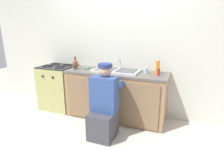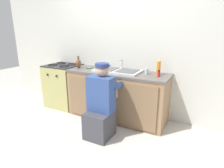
% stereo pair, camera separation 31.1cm
% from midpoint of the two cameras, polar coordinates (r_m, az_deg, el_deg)
% --- Properties ---
extents(ground_plane, '(12.00, 12.00, 0.00)m').
position_cam_midpoint_polar(ground_plane, '(3.29, 1.94, -12.05)').
color(ground_plane, beige).
extents(back_wall, '(6.00, 0.10, 2.50)m').
position_cam_midpoint_polar(back_wall, '(3.50, 6.85, 11.11)').
color(back_wall, silver).
rests_on(back_wall, ground_plane).
extents(counter_cabinet, '(1.75, 0.62, 0.82)m').
position_cam_midpoint_polar(counter_cabinet, '(3.36, 4.17, -3.75)').
color(counter_cabinet, '#997551').
rests_on(counter_cabinet, ground_plane).
extents(countertop, '(1.79, 0.62, 0.04)m').
position_cam_midpoint_polar(countertop, '(3.25, 4.39, 3.44)').
color(countertop, '#5B5651').
rests_on(countertop, counter_cabinet).
extents(sink_double_basin, '(0.80, 0.44, 0.19)m').
position_cam_midpoint_polar(sink_double_basin, '(3.24, 4.42, 4.09)').
color(sink_double_basin, silver).
rests_on(sink_double_basin, countertop).
extents(stove_range, '(0.66, 0.62, 0.88)m').
position_cam_midpoint_polar(stove_range, '(3.99, -12.25, -0.44)').
color(stove_range, tan).
rests_on(stove_range, ground_plane).
extents(plumber_person, '(0.42, 0.61, 1.10)m').
position_cam_midpoint_polar(plumber_person, '(2.76, -0.26, -7.17)').
color(plumber_person, '#3F3F47').
rests_on(plumber_person, ground_plane).
extents(spice_bottle_red, '(0.04, 0.04, 0.10)m').
position_cam_midpoint_polar(spice_bottle_red, '(2.99, 16.99, 3.00)').
color(spice_bottle_red, red).
rests_on(spice_bottle_red, countertop).
extents(cell_phone, '(0.07, 0.14, 0.01)m').
position_cam_midpoint_polar(cell_phone, '(3.54, -4.27, 4.91)').
color(cell_phone, black).
rests_on(cell_phone, countertop).
extents(water_glass, '(0.06, 0.06, 0.10)m').
position_cam_midpoint_polar(water_glass, '(3.11, 13.36, 3.75)').
color(water_glass, '#ADC6CC').
rests_on(water_glass, countertop).
extents(soap_bottle_orange, '(0.06, 0.06, 0.25)m').
position_cam_midpoint_polar(soap_bottle_orange, '(3.11, 16.83, 4.70)').
color(soap_bottle_orange, orange).
rests_on(soap_bottle_orange, countertop).
extents(vase_decorative, '(0.10, 0.10, 0.23)m').
position_cam_midpoint_polar(vase_decorative, '(3.54, -7.71, 6.21)').
color(vase_decorative, brown).
rests_on(vase_decorative, countertop).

